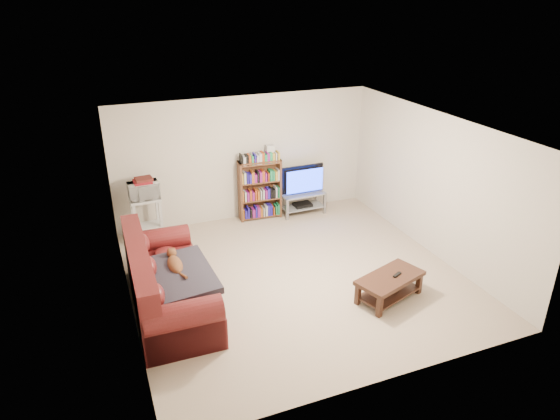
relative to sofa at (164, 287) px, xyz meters
name	(u,v)px	position (x,y,z in m)	size (l,w,h in m)	color
floor	(295,276)	(2.06, 0.11, -0.35)	(5.00, 5.00, 0.00)	#C9B296
ceiling	(297,128)	(2.06, 0.11, 2.05)	(5.00, 5.00, 0.00)	white
wall_back	(245,158)	(2.06, 2.61, 0.85)	(5.00, 5.00, 0.00)	silver
wall_front	(389,294)	(2.06, -2.39, 0.85)	(5.00, 5.00, 0.00)	silver
wall_left	(122,235)	(-0.44, 0.11, 0.85)	(5.00, 5.00, 0.00)	silver
wall_right	(434,185)	(4.56, 0.11, 0.85)	(5.00, 5.00, 0.00)	silver
sofa	(164,287)	(0.00, 0.00, 0.00)	(1.06, 2.38, 1.01)	maroon
blanket	(178,276)	(0.19, -0.16, 0.23)	(0.91, 1.18, 0.10)	#2E2B36
cat	(175,265)	(0.19, 0.05, 0.29)	(0.26, 0.65, 0.19)	brown
coffee_table	(390,283)	(3.09, -0.96, -0.09)	(1.14, 0.82, 0.38)	#381E13
remote	(397,275)	(3.20, -0.98, 0.04)	(0.17, 0.05, 0.02)	black
tv_stand	(303,200)	(3.15, 2.28, -0.05)	(0.89, 0.41, 0.44)	#999EA3
television	(303,180)	(3.15, 2.28, 0.37)	(0.95, 0.13, 0.55)	black
dvd_player	(303,205)	(3.15, 2.28, -0.16)	(0.35, 0.25, 0.06)	black
bookshelf	(260,189)	(2.29, 2.41, 0.27)	(0.84, 0.30, 1.19)	brown
shelf_clutter	(264,154)	(2.39, 2.42, 0.95)	(0.61, 0.20, 0.28)	silver
microwave_stand	(146,214)	(0.09, 2.21, 0.19)	(0.54, 0.40, 0.83)	silver
microwave	(144,191)	(0.09, 2.21, 0.63)	(0.51, 0.35, 0.28)	silver
game_boxes	(143,182)	(0.09, 2.21, 0.79)	(0.30, 0.27, 0.05)	maroon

